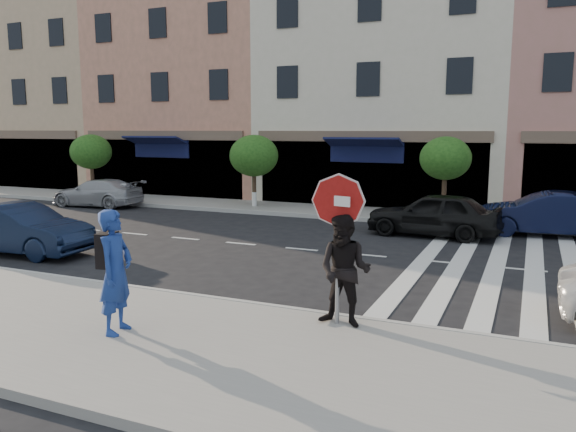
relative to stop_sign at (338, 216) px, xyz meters
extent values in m
plane|color=black|center=(-3.09, 1.97, -2.02)|extent=(120.00, 120.00, 0.00)
cube|color=gray|center=(-3.09, -1.78, -1.94)|extent=(60.00, 4.50, 0.15)
cube|color=gray|center=(-3.09, 12.97, -1.94)|extent=(60.00, 3.00, 0.15)
cube|color=tan|center=(-25.09, 18.97, 3.98)|extent=(12.00, 9.00, 12.00)
cube|color=tan|center=(-14.09, 18.97, 4.98)|extent=(10.00, 9.00, 14.00)
cube|color=beige|center=(-3.59, 18.97, 3.48)|extent=(11.00, 9.00, 11.00)
cylinder|color=#473323|center=(-17.09, 12.77, -1.04)|extent=(0.18, 0.18, 1.65)
cylinder|color=silver|center=(-17.09, 12.77, -1.57)|extent=(0.20, 0.20, 0.60)
ellipsoid|color=#1C4614|center=(-17.09, 12.77, 0.33)|extent=(2.00, 2.00, 1.70)
cylinder|color=#473323|center=(-8.09, 12.77, -1.07)|extent=(0.18, 0.18, 1.60)
cylinder|color=silver|center=(-8.09, 12.77, -1.57)|extent=(0.20, 0.20, 0.60)
ellipsoid|color=#1C4614|center=(-8.09, 12.77, 0.30)|extent=(2.10, 2.10, 1.79)
cylinder|color=#473323|center=(-0.09, 12.77, -1.02)|extent=(0.18, 0.18, 1.71)
cylinder|color=silver|center=(-0.09, 12.77, -1.57)|extent=(0.20, 0.20, 0.60)
ellipsoid|color=#1C4614|center=(-0.09, 12.77, 0.36)|extent=(1.90, 1.90, 1.62)
cylinder|color=gray|center=(0.00, 0.02, -0.70)|extent=(0.09, 0.09, 2.34)
cylinder|color=white|center=(0.00, 0.01, 0.25)|extent=(0.89, 0.24, 0.91)
cylinder|color=#9E1411|center=(0.00, -0.01, 0.25)|extent=(0.83, 0.24, 0.85)
cube|color=white|center=(0.00, -0.04, 0.25)|extent=(0.47, 0.14, 0.17)
imported|color=navy|center=(-3.16, -1.82, -0.85)|extent=(0.61, 0.82, 2.03)
imported|color=black|center=(0.14, -0.03, -0.92)|extent=(0.95, 0.75, 1.90)
imported|color=black|center=(-10.06, 2.27, -1.32)|extent=(4.33, 1.73, 1.40)
imported|color=#A5A5AA|center=(-14.97, 10.74, -1.40)|extent=(4.35, 1.98, 1.23)
imported|color=black|center=(0.06, 9.57, -1.30)|extent=(4.34, 1.96, 1.45)
imported|color=black|center=(3.41, 11.07, -1.30)|extent=(4.51, 1.93, 1.45)
camera|label=1|loc=(2.93, -8.78, 1.42)|focal=35.00mm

